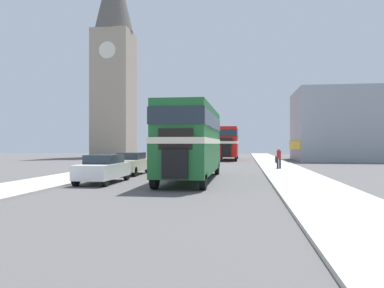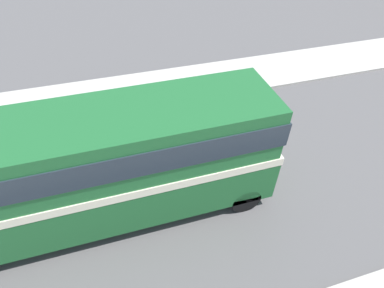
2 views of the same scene
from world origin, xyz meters
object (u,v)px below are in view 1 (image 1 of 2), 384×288
object	(u,v)px
car_parked_near	(103,168)
bicycle_on_pavement	(276,159)
double_decker_bus	(192,137)
car_parked_mid	(131,163)
church_tower	(114,50)
pedestrian_walking	(279,157)
bus_distant	(228,141)

from	to	relation	value
car_parked_near	bicycle_on_pavement	size ratio (longest dim) A/B	2.40
double_decker_bus	car_parked_mid	world-z (taller)	double_decker_bus
double_decker_bus	bicycle_on_pavement	xyz separation A→B (m)	(6.27, 18.45, -1.98)
car_parked_near	car_parked_mid	xyz separation A→B (m)	(-0.18, 5.53, -0.01)
bicycle_on_pavement	church_tower	world-z (taller)	church_tower
pedestrian_walking	church_tower	bearing A→B (deg)	131.34
bicycle_on_pavement	car_parked_mid	bearing A→B (deg)	-125.97
car_parked_near	church_tower	xyz separation A→B (m)	(-12.97, 37.79, 16.21)
bus_distant	pedestrian_walking	world-z (taller)	bus_distant
bus_distant	bicycle_on_pavement	xyz separation A→B (m)	(5.37, -9.37, -2.01)
bicycle_on_pavement	car_parked_near	bearing A→B (deg)	-117.57
car_parked_mid	pedestrian_walking	world-z (taller)	pedestrian_walking
bus_distant	church_tower	size ratio (longest dim) A/B	0.31
car_parked_mid	bicycle_on_pavement	distance (m)	18.61
bus_distant	car_parked_near	xyz separation A→B (m)	(-5.38, -29.96, -1.71)
car_parked_near	pedestrian_walking	bearing A→B (deg)	48.22
car_parked_mid	pedestrian_walking	xyz separation A→B (m)	(10.39, 5.91, 0.29)
double_decker_bus	car_parked_near	world-z (taller)	double_decker_bus
bus_distant	pedestrian_walking	size ratio (longest dim) A/B	6.23
double_decker_bus	car_parked_near	bearing A→B (deg)	-154.50
car_parked_mid	bus_distant	bearing A→B (deg)	77.18
double_decker_bus	church_tower	bearing A→B (deg)	116.09
bus_distant	pedestrian_walking	distance (m)	19.20
double_decker_bus	church_tower	world-z (taller)	church_tower
bus_distant	church_tower	bearing A→B (deg)	156.88
double_decker_bus	bicycle_on_pavement	distance (m)	19.59
double_decker_bus	car_parked_mid	distance (m)	6.01
car_parked_near	church_tower	distance (m)	43.12
bicycle_on_pavement	church_tower	size ratio (longest dim) A/B	0.05
car_parked_mid	bicycle_on_pavement	world-z (taller)	car_parked_mid
pedestrian_walking	church_tower	xyz separation A→B (m)	(-23.18, 26.36, 15.93)
bus_distant	car_parked_mid	distance (m)	25.11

